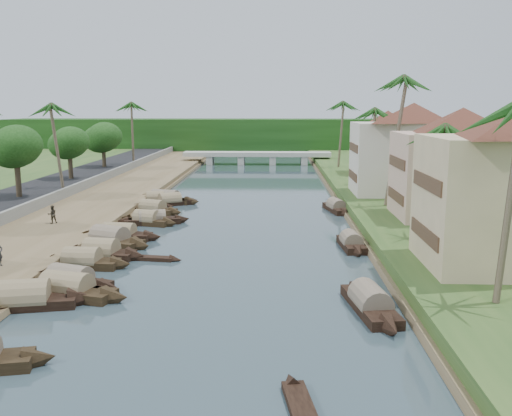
{
  "coord_description": "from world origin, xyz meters",
  "views": [
    {
      "loc": [
        3.72,
        -36.98,
        11.0
      ],
      "look_at": [
        1.92,
        13.33,
        2.0
      ],
      "focal_mm": 40.0,
      "sensor_mm": 36.0,
      "label": 1
    }
  ],
  "objects": [
    {
      "name": "ground",
      "position": [
        0.0,
        0.0,
        0.0
      ],
      "size": [
        220.0,
        220.0,
        0.0
      ],
      "primitive_type": "plane",
      "color": "#32444C",
      "rests_on": "ground"
    },
    {
      "name": "left_bank",
      "position": [
        -16.0,
        20.0,
        0.4
      ],
      "size": [
        10.0,
        180.0,
        0.8
      ],
      "primitive_type": "cube",
      "color": "brown",
      "rests_on": "ground"
    },
    {
      "name": "right_bank",
      "position": [
        19.0,
        20.0,
        0.6
      ],
      "size": [
        16.0,
        180.0,
        1.2
      ],
      "primitive_type": "cube",
      "color": "#2B4B1E",
      "rests_on": "ground"
    },
    {
      "name": "road",
      "position": [
        -24.5,
        20.0,
        0.7
      ],
      "size": [
        8.0,
        180.0,
        1.4
      ],
      "primitive_type": "cube",
      "color": "black",
      "rests_on": "ground"
    },
    {
      "name": "retaining_wall",
      "position": [
        -20.2,
        20.0,
        1.35
      ],
      "size": [
        0.4,
        180.0,
        1.1
      ],
      "primitive_type": "cube",
      "color": "#64655E",
      "rests_on": "left_bank"
    },
    {
      "name": "treeline",
      "position": [
        0.0,
        100.0,
        4.0
      ],
      "size": [
        120.0,
        14.0,
        8.0
      ],
      "color": "#15370F",
      "rests_on": "ground"
    },
    {
      "name": "bridge",
      "position": [
        0.0,
        72.0,
        1.72
      ],
      "size": [
        28.0,
        4.0,
        2.4
      ],
      "color": "#AEAEA3",
      "rests_on": "ground"
    },
    {
      "name": "building_mid",
      "position": [
        19.99,
        14.0,
        6.13
      ],
      "size": [
        14.11,
        14.11,
        9.7
      ],
      "color": "#CDA291",
      "rests_on": "right_bank"
    },
    {
      "name": "building_far",
      "position": [
        18.99,
        28.0,
        6.38
      ],
      "size": [
        15.59,
        15.59,
        10.2
      ],
      "color": "beige",
      "rests_on": "right_bank"
    },
    {
      "name": "building_distant",
      "position": [
        19.99,
        48.0,
        5.88
      ],
      "size": [
        12.62,
        12.62,
        9.2
      ],
      "color": "beige",
      "rests_on": "right_bank"
    },
    {
      "name": "sampan_1",
      "position": [
        -10.17,
        -7.3,
        0.42
      ],
      "size": [
        7.96,
        3.38,
        2.3
      ],
      "rotation": [
        0.0,
        0.0,
        0.21
      ],
      "color": "black",
      "rests_on": "ground"
    },
    {
      "name": "sampan_2",
      "position": [
        -8.48,
        -5.49,
        0.41
      ],
      "size": [
        8.35,
        3.74,
        2.17
      ],
      "rotation": [
        0.0,
        0.0,
        -0.26
      ],
      "color": "black",
      "rests_on": "ground"
    },
    {
      "name": "sampan_3",
      "position": [
        -8.89,
        -3.79,
        0.41
      ],
      "size": [
        7.52,
        4.0,
        2.03
      ],
      "rotation": [
        0.0,
        0.0,
        -0.35
      ],
      "color": "black",
      "rests_on": "ground"
    },
    {
      "name": "sampan_4",
      "position": [
        -9.66,
        0.66,
        0.41
      ],
      "size": [
        7.18,
        2.06,
        2.04
      ],
      "rotation": [
        0.0,
        0.0,
        -0.07
      ],
      "color": "black",
      "rests_on": "ground"
    },
    {
      "name": "sampan_5",
      "position": [
        -9.06,
        3.07,
        0.42
      ],
      "size": [
        6.99,
        2.62,
        2.19
      ],
      "rotation": [
        0.0,
        0.0,
        -0.14
      ],
      "color": "black",
      "rests_on": "ground"
    },
    {
      "name": "sampan_6",
      "position": [
        -9.61,
        7.09,
        0.42
      ],
      "size": [
        8.01,
        4.91,
        2.36
      ],
      "rotation": [
        0.0,
        0.0,
        -0.42
      ],
      "color": "black",
      "rests_on": "ground"
    },
    {
      "name": "sampan_7",
      "position": [
        -9.4,
        9.16,
        0.41
      ],
      "size": [
        7.6,
        2.39,
        2.02
      ],
      "rotation": [
        0.0,
        0.0,
        -0.12
      ],
      "color": "black",
      "rests_on": "ground"
    },
    {
      "name": "sampan_8",
      "position": [
        -8.47,
        15.23,
        0.41
      ],
      "size": [
        6.52,
        3.19,
        2.0
      ],
      "rotation": [
        0.0,
        0.0,
        -0.28
      ],
      "color": "black",
      "rests_on": "ground"
    },
    {
      "name": "sampan_9",
      "position": [
        -8.01,
        15.48,
        0.41
      ],
      "size": [
        7.42,
        3.49,
        1.9
      ],
      "rotation": [
        0.0,
        0.0,
        0.3
      ],
      "color": "black",
      "rests_on": "ground"
    },
    {
      "name": "sampan_10",
      "position": [
        -9.17,
        21.12,
        0.41
      ],
      "size": [
        7.23,
        4.28,
        2.02
      ],
      "rotation": [
        0.0,
        0.0,
        -0.41
      ],
      "color": "black",
      "rests_on": "ground"
    },
    {
      "name": "sampan_11",
      "position": [
        -8.24,
        25.92,
        0.41
      ],
      "size": [
        6.74,
        4.65,
        2.01
      ],
      "rotation": [
        0.0,
        0.0,
        0.51
      ],
      "color": "black",
      "rests_on": "ground"
    },
    {
      "name": "sampan_12",
      "position": [
        -9.17,
        27.76,
        0.41
      ],
      "size": [
        9.12,
        4.67,
        2.17
      ],
      "rotation": [
        0.0,
        0.0,
        -0.35
      ],
      "color": "black",
      "rests_on": "ground"
    },
    {
      "name": "sampan_13",
      "position": [
        -10.04,
        27.27,
        0.41
      ],
      "size": [
        7.08,
        3.29,
        1.95
      ],
      "rotation": [
        0.0,
        0.0,
        0.28
      ],
      "color": "black",
      "rests_on": "ground"
    },
    {
      "name": "sampan_14",
      "position": [
        8.89,
        -7.13,
        0.41
      ],
      "size": [
        2.79,
        8.61,
        2.07
      ],
      "rotation": [
        0.0,
        0.0,
        1.72
      ],
      "color": "black",
      "rests_on": "ground"
    },
    {
      "name": "sampan_15",
      "position": [
        9.65,
        6.86,
        0.4
      ],
      "size": [
        1.88,
        6.66,
        1.82
      ],
      "rotation": [
        0.0,
        0.0,
        1.65
      ],
      "color": "black",
      "rests_on": "ground"
    },
    {
      "name": "sampan_16",
      "position": [
        10.12,
        22.82,
        0.41
      ],
      "size": [
        2.89,
        7.67,
        1.89
      ],
      "rotation": [
        0.0,
        0.0,
        1.77
      ],
      "color": "black",
      "rests_on": "ground"
    },
    {
      "name": "canoe_1",
      "position": [
        -5.47,
        2.77,
        0.1
      ],
      "size": [
        4.99,
        1.45,
        0.8
      ],
      "rotation": [
        0.0,
        0.0,
        -0.13
      ],
      "color": "black",
      "rests_on": "ground"
    },
    {
      "name": "canoe_2",
      "position": [
        -10.01,
        24.76,
        0.1
      ],
      "size": [
        4.78,
        1.11,
        0.69
      ],
      "rotation": [
        0.0,
        0.0,
        0.09
      ],
      "color": "black",
      "rests_on": "ground"
    },
    {
      "name": "palm_1",
      "position": [
        16.0,
        5.88,
        9.28
      ],
      "size": [
        3.2,
        3.2,
        9.82
      ],
      "color": "#6F5E4A",
      "rests_on": "ground"
    },
    {
      "name": "palm_2",
      "position": [
        15.0,
        19.63,
        13.37
      ],
      "size": [
        3.2,
        3.2,
        14.04
      ],
      "color": "#6F5E4A",
      "rests_on": "ground"
    },
    {
      "name": "palm_3",
      "position": [
        16.0,
        36.03,
        10.36
      ],
      "size": [
        3.2,
        3.2,
        10.92
      ],
      "color": "#6F5E4A",
      "rests_on": "ground"
    },
    {
      "name": "palm_6",
      "position": [
        -22.0,
        29.68,
        10.89
      ],
      "size": [
        3.2,
        3.2,
        11.26
      ],
      "color": "#6F5E4A",
      "rests_on": "ground"
    },
    {
      "name": "palm_7",
      "position": [
        14.0,
        56.56,
        11.32
      ],
      "size": [
        3.2,
        3.2,
        11.92
      ],
      "color": "#6F5E4A",
      "rests_on": "ground"
    },
    {
      "name": "palm_8",
      "position": [
        -20.5,
        58.64,
        11.21
      ],
      "size": [
        3.2,
        3.2,
        11.6
      ],
      "color": "#6F5E4A",
      "rests_on": "ground"
    },
    {
      "name": "tree_3",
      "position": [
        -24.0,
        22.78,
        6.67
      ],
      "size": [
        5.13,
        5.13,
        7.46
      ],
      "color": "#4C3D2B",
      "rests_on": "ground"
    },
    {
      "name": "tree_4",
      "position": [
        -24.0,
        38.53,
        6.07
      ],
      "size": [
        4.83,
        4.83,
        6.73
      ],
      "color": "#4C3D2B",
      "rests_on": "ground"
    },
    {
      "name": "tree_5",
      "position": [
        -24.0,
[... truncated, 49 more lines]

